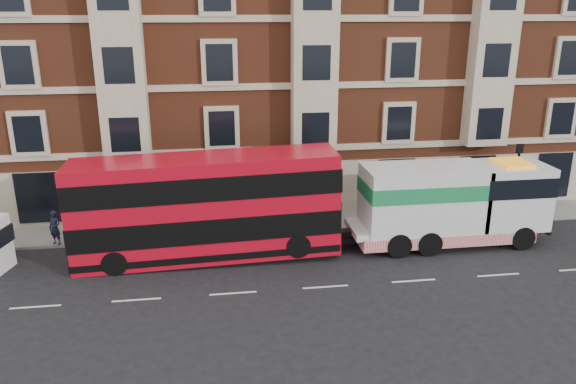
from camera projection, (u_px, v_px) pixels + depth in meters
name	position (u px, v px, depth m)	size (l,w,h in m)	color
ground	(325.00, 287.00, 24.35)	(120.00, 120.00, 0.00)	black
sidewalk	(298.00, 223.00, 31.38)	(90.00, 3.00, 0.15)	slate
victorian_terrace	(288.00, 32.00, 35.37)	(45.00, 12.00, 20.40)	brown
lamp_post_west	(186.00, 191.00, 28.53)	(0.35, 0.15, 4.35)	black
lamp_post_east	(516.00, 176.00, 30.97)	(0.35, 0.15, 4.35)	black
double_decker_bus	(206.00, 206.00, 26.41)	(12.42, 2.85, 5.03)	red
tow_truck	(449.00, 203.00, 28.19)	(9.95, 2.94, 4.15)	silver
pedestrian	(55.00, 228.00, 28.10)	(0.64, 0.42, 1.77)	#191C33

